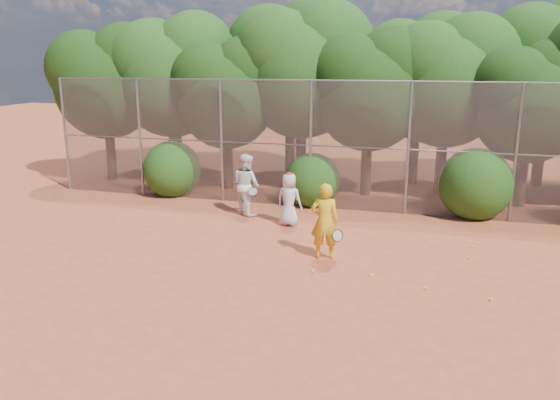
% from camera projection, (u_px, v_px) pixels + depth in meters
% --- Properties ---
extents(ground, '(80.00, 80.00, 0.00)m').
position_uv_depth(ground, '(293.00, 280.00, 11.76)').
color(ground, '#AD4727').
rests_on(ground, ground).
extents(fence_back, '(20.05, 0.09, 4.03)m').
position_uv_depth(fence_back, '(338.00, 145.00, 16.87)').
color(fence_back, gray).
rests_on(fence_back, ground).
extents(tree_0, '(4.38, 3.81, 6.00)m').
position_uv_depth(tree_0, '(107.00, 78.00, 20.77)').
color(tree_0, black).
rests_on(tree_0, ground).
extents(tree_1, '(4.64, 4.03, 6.35)m').
position_uv_depth(tree_1, '(172.00, 72.00, 20.52)').
color(tree_1, black).
rests_on(tree_1, ground).
extents(tree_2, '(3.99, 3.47, 5.47)m').
position_uv_depth(tree_2, '(228.00, 89.00, 19.34)').
color(tree_2, black).
rests_on(tree_2, ground).
extents(tree_3, '(4.89, 4.26, 6.70)m').
position_uv_depth(tree_3, '(304.00, 66.00, 19.41)').
color(tree_3, black).
rests_on(tree_3, ground).
extents(tree_4, '(4.19, 3.64, 5.73)m').
position_uv_depth(tree_4, '(371.00, 86.00, 18.34)').
color(tree_4, black).
rests_on(tree_4, ground).
extents(tree_5, '(4.51, 3.92, 6.17)m').
position_uv_depth(tree_5, '(449.00, 77.00, 18.35)').
color(tree_5, black).
rests_on(tree_5, ground).
extents(tree_6, '(3.86, 3.36, 5.29)m').
position_uv_depth(tree_6, '(532.00, 98.00, 16.90)').
color(tree_6, black).
rests_on(tree_6, ground).
extents(tree_9, '(4.83, 4.20, 6.62)m').
position_uv_depth(tree_9, '(176.00, 66.00, 22.88)').
color(tree_9, black).
rests_on(tree_9, ground).
extents(tree_10, '(5.15, 4.48, 7.06)m').
position_uv_depth(tree_10, '(292.00, 59.00, 21.67)').
color(tree_10, black).
rests_on(tree_10, ground).
extents(tree_11, '(4.64, 4.03, 6.35)m').
position_uv_depth(tree_11, '(420.00, 72.00, 20.08)').
color(tree_11, black).
rests_on(tree_11, ground).
extents(tree_12, '(5.02, 4.37, 6.88)m').
position_uv_depth(tree_12, '(552.00, 62.00, 19.36)').
color(tree_12, black).
rests_on(tree_12, ground).
extents(bush_0, '(2.00, 2.00, 2.00)m').
position_uv_depth(bush_0, '(172.00, 167.00, 18.97)').
color(bush_0, '#1A4010').
rests_on(bush_0, ground).
extents(bush_1, '(1.80, 1.80, 1.80)m').
position_uv_depth(bush_1, '(312.00, 178.00, 17.67)').
color(bush_1, '#1A4010').
rests_on(bush_1, ground).
extents(bush_2, '(2.20, 2.20, 2.20)m').
position_uv_depth(bush_2, '(476.00, 181.00, 16.29)').
color(bush_2, '#1A4010').
rests_on(bush_2, ground).
extents(player_yellow, '(0.87, 0.62, 1.83)m').
position_uv_depth(player_yellow, '(325.00, 221.00, 12.89)').
color(player_yellow, gold).
rests_on(player_yellow, ground).
extents(player_teen, '(0.81, 0.60, 1.55)m').
position_uv_depth(player_teen, '(289.00, 199.00, 15.49)').
color(player_teen, silver).
rests_on(player_teen, ground).
extents(player_white, '(1.15, 1.10, 1.87)m').
position_uv_depth(player_white, '(246.00, 184.00, 16.58)').
color(player_white, white).
rests_on(player_white, ground).
extents(ball_0, '(0.07, 0.07, 0.07)m').
position_uv_depth(ball_0, '(426.00, 288.00, 11.28)').
color(ball_0, yellow).
rests_on(ball_0, ground).
extents(ball_1, '(0.07, 0.07, 0.07)m').
position_uv_depth(ball_1, '(469.00, 258.00, 12.99)').
color(ball_1, yellow).
rests_on(ball_1, ground).
extents(ball_2, '(0.07, 0.07, 0.07)m').
position_uv_depth(ball_2, '(371.00, 275.00, 11.95)').
color(ball_2, yellow).
rests_on(ball_2, ground).
extents(ball_3, '(0.07, 0.07, 0.07)m').
position_uv_depth(ball_3, '(491.00, 299.00, 10.75)').
color(ball_3, yellow).
rests_on(ball_3, ground).
extents(ball_4, '(0.07, 0.07, 0.07)m').
position_uv_depth(ball_4, '(313.00, 271.00, 12.20)').
color(ball_4, yellow).
rests_on(ball_4, ground).
extents(ball_5, '(0.07, 0.07, 0.07)m').
position_uv_depth(ball_5, '(472.00, 246.00, 13.79)').
color(ball_5, yellow).
rests_on(ball_5, ground).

